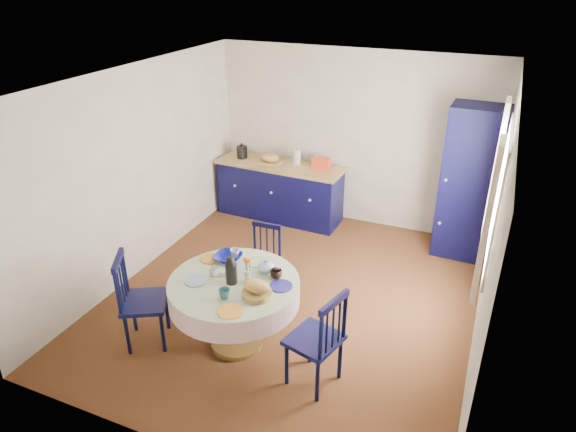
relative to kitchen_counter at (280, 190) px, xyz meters
name	(u,v)px	position (x,y,z in m)	size (l,w,h in m)	color
floor	(292,298)	(0.99, -1.90, -0.44)	(4.50, 4.50, 0.00)	black
ceiling	(293,80)	(0.99, -1.90, 2.06)	(4.50, 4.50, 0.00)	white
wall_back	(353,139)	(0.99, 0.35, 0.81)	(4.00, 0.02, 2.50)	white
wall_left	(137,173)	(-1.01, -1.90, 0.81)	(0.02, 4.50, 2.50)	white
wall_right	(493,236)	(2.99, -1.90, 0.81)	(0.02, 4.50, 2.50)	white
window	(495,195)	(2.94, -1.60, 1.08)	(0.10, 1.74, 1.45)	white
kitchen_counter	(280,190)	(0.00, 0.00, 0.00)	(1.93, 0.67, 1.09)	black
pantry_cabinet	(470,184)	(2.65, -0.05, 0.55)	(0.71, 0.52, 1.99)	black
dining_table	(235,292)	(0.79, -2.86, 0.20)	(1.27, 1.27, 1.05)	brown
chair_left	(140,300)	(-0.11, -3.18, 0.06)	(0.59, 0.60, 1.00)	black
chair_far	(263,261)	(0.64, -1.93, -0.01)	(0.40, 0.38, 0.86)	black
chair_right	(318,339)	(1.72, -3.04, 0.06)	(0.53, 0.54, 1.00)	black
mug_a	(215,272)	(0.57, -2.84, 0.37)	(0.11, 0.11, 0.09)	silver
mug_b	(225,294)	(0.84, -3.14, 0.37)	(0.10, 0.10, 0.10)	#2B5F66
mug_c	(276,274)	(1.14, -2.65, 0.37)	(0.12, 0.12, 0.09)	black
mug_d	(235,253)	(0.59, -2.47, 0.37)	(0.10, 0.10, 0.09)	silver
cobalt_bowl	(228,258)	(0.55, -2.55, 0.36)	(0.27, 0.27, 0.07)	#080D72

